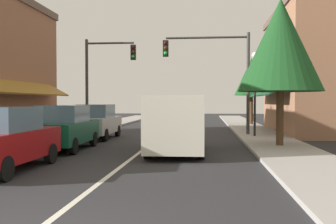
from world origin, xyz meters
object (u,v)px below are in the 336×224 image
at_px(parked_car_second_left, 64,128).
at_px(traffic_signal_mast_arm, 218,66).
at_px(parked_car_third_left, 97,122).
at_px(street_lamp_right_mid, 255,80).
at_px(tree_right_far, 251,77).
at_px(van_in_lane, 176,122).
at_px(traffic_signal_left_corner, 103,71).
at_px(tree_right_near, 280,45).
at_px(parked_car_nearest_left, 2,139).

xyz_separation_m(parked_car_second_left, traffic_signal_mast_arm, (6.25, 6.84, 3.01)).
distance_m(parked_car_second_left, parked_car_third_left, 4.69).
height_order(street_lamp_right_mid, tree_right_far, tree_right_far).
height_order(traffic_signal_mast_arm, tree_right_far, traffic_signal_mast_arm).
height_order(van_in_lane, street_lamp_right_mid, street_lamp_right_mid).
bearing_deg(traffic_signal_left_corner, tree_right_far, 40.55).
xyz_separation_m(parked_car_second_left, van_in_lane, (4.47, -0.41, 0.27)).
height_order(street_lamp_right_mid, tree_right_near, tree_right_near).
distance_m(parked_car_nearest_left, parked_car_third_left, 9.38).
height_order(parked_car_third_left, tree_right_far, tree_right_far).
bearing_deg(street_lamp_right_mid, tree_right_near, -83.35).
bearing_deg(parked_car_nearest_left, parked_car_second_left, 90.36).
relative_size(parked_car_second_left, street_lamp_right_mid, 0.92).
bearing_deg(parked_car_third_left, parked_car_second_left, -89.57).
distance_m(parked_car_nearest_left, van_in_lane, 6.19).
height_order(parked_car_nearest_left, van_in_lane, van_in_lane).
relative_size(parked_car_third_left, van_in_lane, 0.79).
distance_m(street_lamp_right_mid, tree_right_near, 4.42).
relative_size(van_in_lane, traffic_signal_mast_arm, 0.91).
xyz_separation_m(parked_car_third_left, van_in_lane, (4.53, -5.09, 0.27)).
relative_size(traffic_signal_left_corner, tree_right_near, 0.93).
distance_m(parked_car_third_left, tree_right_near, 9.81).
bearing_deg(street_lamp_right_mid, van_in_lane, -120.62).
xyz_separation_m(street_lamp_right_mid, tree_right_far, (1.08, 11.03, 0.82)).
bearing_deg(parked_car_third_left, traffic_signal_left_corner, 99.88).
height_order(parked_car_second_left, traffic_signal_mast_arm, traffic_signal_mast_arm).
distance_m(parked_car_second_left, van_in_lane, 4.50).
height_order(van_in_lane, traffic_signal_left_corner, traffic_signal_left_corner).
xyz_separation_m(parked_car_nearest_left, street_lamp_right_mid, (8.10, 10.42, 2.18)).
xyz_separation_m(parked_car_nearest_left, parked_car_second_left, (-0.01, 4.69, 0.00)).
xyz_separation_m(van_in_lane, traffic_signal_mast_arm, (1.78, 7.24, 2.75)).
xyz_separation_m(traffic_signal_left_corner, tree_right_near, (9.30, -6.81, 0.45)).
bearing_deg(parked_car_second_left, tree_right_near, 8.60).
height_order(parked_car_third_left, traffic_signal_mast_arm, traffic_signal_mast_arm).
height_order(traffic_signal_left_corner, tree_right_far, traffic_signal_left_corner).
height_order(traffic_signal_mast_arm, tree_right_near, tree_right_near).
relative_size(street_lamp_right_mid, tree_right_far, 0.84).
relative_size(parked_car_nearest_left, van_in_lane, 0.79).
height_order(van_in_lane, tree_right_near, tree_right_near).
bearing_deg(traffic_signal_left_corner, parked_car_second_left, -85.19).
bearing_deg(traffic_signal_left_corner, street_lamp_right_mid, -16.30).
bearing_deg(parked_car_second_left, street_lamp_right_mid, 33.97).
distance_m(tree_right_near, tree_right_far, 15.28).
xyz_separation_m(traffic_signal_left_corner, street_lamp_right_mid, (8.80, -2.57, -0.72)).
distance_m(parked_car_third_left, traffic_signal_left_corner, 4.68).
distance_m(traffic_signal_mast_arm, traffic_signal_left_corner, 7.11).
bearing_deg(van_in_lane, parked_car_third_left, 130.02).
distance_m(parked_car_second_left, traffic_signal_left_corner, 8.83).
relative_size(tree_right_near, tree_right_far, 1.14).
bearing_deg(parked_car_nearest_left, tree_right_near, 36.04).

